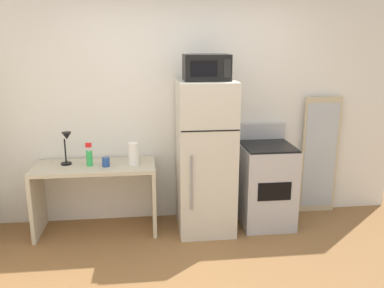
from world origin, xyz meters
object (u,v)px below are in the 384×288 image
desk (96,184)px  refrigerator (205,157)px  coffee_mug (106,162)px  oven_range (266,184)px  microwave (206,67)px  leaning_mirror (320,156)px  paper_towel_roll (134,154)px  desk_lamp (66,143)px  spray_bottle (89,157)px

desk → refrigerator: refrigerator is taller
coffee_mug → oven_range: oven_range is taller
refrigerator → oven_range: bearing=2.6°
microwave → oven_range: size_ratio=0.42×
microwave → oven_range: bearing=4.4°
leaning_mirror → paper_towel_roll: bearing=-172.8°
desk → leaning_mirror: 2.61m
desk_lamp → spray_bottle: desk_lamp is taller
coffee_mug → paper_towel_roll: size_ratio=0.40×
coffee_mug → spray_bottle: bearing=166.8°
coffee_mug → microwave: bearing=-1.0°
desk → spray_bottle: bearing=-156.2°
desk → desk_lamp: 0.54m
desk → oven_range: bearing=-0.8°
coffee_mug → paper_towel_roll: bearing=3.2°
spray_bottle → leaning_mirror: 2.65m
spray_bottle → refrigerator: 1.22m
desk → desk_lamp: size_ratio=3.62×
refrigerator → spray_bottle: bearing=178.2°
refrigerator → oven_range: 0.78m
desk_lamp → paper_towel_roll: 0.71m
coffee_mug → spray_bottle: (-0.17, 0.04, 0.05)m
desk_lamp → microwave: size_ratio=0.77×
paper_towel_roll → leaning_mirror: bearing=7.2°
microwave → leaning_mirror: 1.80m
spray_bottle → oven_range: oven_range is taller
microwave → refrigerator: bearing=90.3°
coffee_mug → oven_range: size_ratio=0.09×
desk → paper_towel_roll: bearing=-5.9°
paper_towel_roll → microwave: (0.76, -0.04, 0.89)m
spray_bottle → oven_range: size_ratio=0.23×
spray_bottle → coffee_mug: bearing=-13.2°
microwave → oven_range: (0.69, 0.05, -1.30)m
spray_bottle → leaning_mirror: leaning_mirror is taller
desk → coffee_mug: bearing=-24.7°
desk_lamp → coffee_mug: 0.46m
desk → refrigerator: size_ratio=0.78×
microwave → oven_range: 1.47m
desk_lamp → oven_range: bearing=-1.9°
leaning_mirror → coffee_mug: bearing=-173.3°
desk → spray_bottle: 0.32m
spray_bottle → oven_range: 1.95m
desk → microwave: bearing=-3.8°
coffee_mug → microwave: size_ratio=0.21×
desk → refrigerator: bearing=-2.8°
coffee_mug → paper_towel_roll: (0.29, 0.02, 0.07)m
leaning_mirror → oven_range: bearing=-160.5°
desk → spray_bottle: size_ratio=5.13×
coffee_mug → desk_lamp: bearing=165.6°
spray_bottle → paper_towel_roll: size_ratio=1.04×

